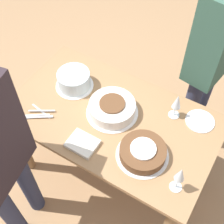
{
  "coord_description": "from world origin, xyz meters",
  "views": [
    {
      "loc": [
        0.61,
        -1.01,
        2.34
      ],
      "look_at": [
        0.0,
        0.0,
        0.79
      ],
      "focal_mm": 50.0,
      "sensor_mm": 36.0,
      "label": 1
    }
  ],
  "objects_px": {
    "cake_center_white": "(112,108)",
    "cake_front_chocolate": "(143,152)",
    "cake_back_decorated": "(74,80)",
    "person_watching": "(214,50)",
    "wine_glass_near": "(180,175)",
    "wine_glass_far": "(177,103)"
  },
  "relations": [
    {
      "from": "cake_front_chocolate",
      "to": "cake_back_decorated",
      "type": "distance_m",
      "value": 0.7
    },
    {
      "from": "wine_glass_far",
      "to": "person_watching",
      "type": "bearing_deg",
      "value": 84.61
    },
    {
      "from": "wine_glass_near",
      "to": "cake_center_white",
      "type": "bearing_deg",
      "value": 155.24
    },
    {
      "from": "cake_center_white",
      "to": "wine_glass_far",
      "type": "relative_size",
      "value": 1.76
    },
    {
      "from": "cake_front_chocolate",
      "to": "cake_center_white",
      "type": "bearing_deg",
      "value": 150.31
    },
    {
      "from": "cake_front_chocolate",
      "to": "wine_glass_far",
      "type": "xyz_separation_m",
      "value": [
        0.04,
        0.36,
        0.09
      ]
    },
    {
      "from": "cake_front_chocolate",
      "to": "cake_back_decorated",
      "type": "bearing_deg",
      "value": 159.74
    },
    {
      "from": "cake_back_decorated",
      "to": "wine_glass_far",
      "type": "distance_m",
      "value": 0.7
    },
    {
      "from": "cake_front_chocolate",
      "to": "person_watching",
      "type": "xyz_separation_m",
      "value": [
        0.08,
        0.83,
        0.18
      ]
    },
    {
      "from": "cake_center_white",
      "to": "cake_front_chocolate",
      "type": "height_order",
      "value": "cake_center_white"
    },
    {
      "from": "cake_center_white",
      "to": "cake_front_chocolate",
      "type": "distance_m",
      "value": 0.36
    },
    {
      "from": "person_watching",
      "to": "wine_glass_near",
      "type": "bearing_deg",
      "value": 19.29
    },
    {
      "from": "cake_front_chocolate",
      "to": "wine_glass_near",
      "type": "distance_m",
      "value": 0.28
    },
    {
      "from": "cake_back_decorated",
      "to": "cake_center_white",
      "type": "bearing_deg",
      "value": -10.43
    },
    {
      "from": "cake_back_decorated",
      "to": "person_watching",
      "type": "relative_size",
      "value": 0.16
    },
    {
      "from": "cake_front_chocolate",
      "to": "wine_glass_far",
      "type": "bearing_deg",
      "value": 84.47
    },
    {
      "from": "cake_center_white",
      "to": "cake_front_chocolate",
      "type": "bearing_deg",
      "value": -29.69
    },
    {
      "from": "cake_center_white",
      "to": "cake_back_decorated",
      "type": "height_order",
      "value": "cake_back_decorated"
    },
    {
      "from": "wine_glass_near",
      "to": "wine_glass_far",
      "type": "distance_m",
      "value": 0.49
    },
    {
      "from": "cake_front_chocolate",
      "to": "wine_glass_near",
      "type": "bearing_deg",
      "value": -17.91
    },
    {
      "from": "wine_glass_near",
      "to": "wine_glass_far",
      "type": "relative_size",
      "value": 1.11
    },
    {
      "from": "cake_center_white",
      "to": "person_watching",
      "type": "height_order",
      "value": "person_watching"
    }
  ]
}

